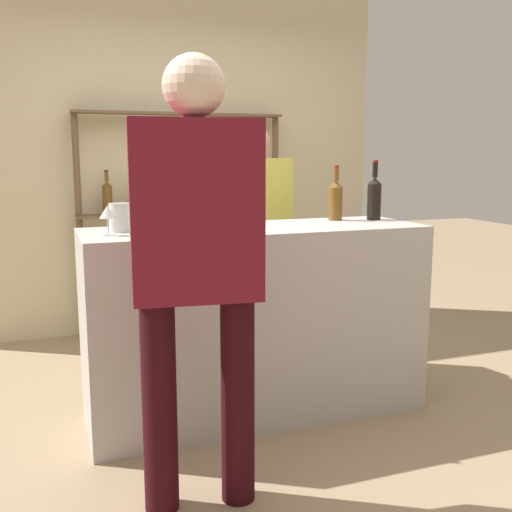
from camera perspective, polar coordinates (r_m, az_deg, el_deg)
ground_plane at (r=3.51m, az=0.00°, el=-14.52°), size 16.00×16.00×0.00m
bar_counter at (r=3.33m, az=0.00°, el=-6.25°), size 1.85×0.60×1.05m
back_wall at (r=5.02m, az=-7.60°, el=9.19°), size 3.45×0.12×2.80m
back_shelf at (r=4.86m, az=-7.09°, el=6.12°), size 1.66×0.18×1.76m
counter_bottle_0 at (r=3.58m, az=7.59°, el=5.38°), size 0.08×0.08×0.32m
counter_bottle_1 at (r=2.95m, az=-9.29°, el=4.76°), size 0.07×0.07×0.36m
counter_bottle_2 at (r=3.65m, az=11.19°, el=5.53°), size 0.08×0.08×0.35m
wine_glass at (r=2.97m, az=-13.95°, el=4.00°), size 0.08×0.08×0.14m
cork_jar at (r=3.10m, az=-12.87°, el=3.57°), size 0.10×0.10×0.15m
customer_left at (r=2.34m, az=-5.67°, el=0.21°), size 0.52×0.28×1.81m
server_behind_counter at (r=3.99m, az=-0.19°, el=2.50°), size 0.52×0.32×1.62m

